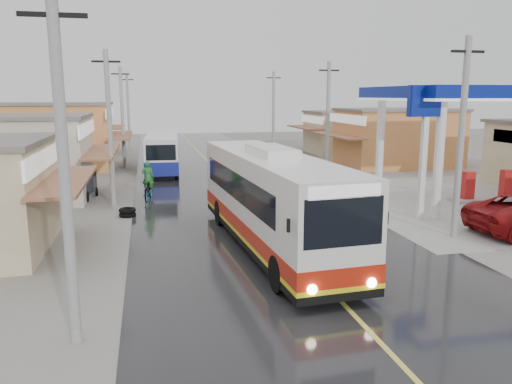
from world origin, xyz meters
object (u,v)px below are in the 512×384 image
(coach_bus, at_px, (271,200))
(tricycle_far, at_px, (78,182))
(second_bus, at_px, (162,153))
(tyre_stack, at_px, (127,212))
(cyclist, at_px, (148,187))
(tricycle_near, at_px, (84,180))

(coach_bus, bearing_deg, tricycle_far, 122.95)
(tricycle_far, bearing_deg, second_bus, 66.50)
(second_bus, relative_size, tyre_stack, 10.57)
(coach_bus, height_order, cyclist, coach_bus)
(tricycle_near, bearing_deg, second_bus, 45.77)
(second_bus, height_order, tyre_stack, second_bus)
(second_bus, height_order, tricycle_near, second_bus)
(coach_bus, xyz_separation_m, tricycle_near, (-8.15, 12.46, -0.99))
(second_bus, xyz_separation_m, cyclist, (-1.11, -9.84, -0.81))
(coach_bus, relative_size, second_bus, 1.45)
(coach_bus, xyz_separation_m, tricycle_far, (-8.34, 11.13, -0.88))
(tyre_stack, bearing_deg, second_bus, 81.06)
(cyclist, height_order, tyre_stack, cyclist)
(cyclist, xyz_separation_m, tricycle_near, (-3.66, 2.35, 0.15))
(second_bus, height_order, cyclist, second_bus)
(coach_bus, distance_m, tyre_stack, 8.53)
(tricycle_far, height_order, tyre_stack, tricycle_far)
(second_bus, distance_m, tyre_stack, 13.90)
(tyre_stack, bearing_deg, coach_bus, -48.58)
(tricycle_near, height_order, tricycle_far, tricycle_far)
(coach_bus, bearing_deg, cyclist, 110.12)
(coach_bus, height_order, second_bus, coach_bus)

